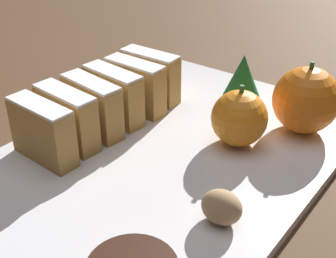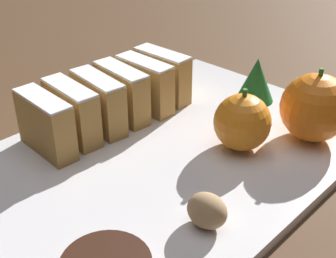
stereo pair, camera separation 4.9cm
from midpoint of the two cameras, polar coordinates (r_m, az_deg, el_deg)
The scene contains 12 objects.
ground_plane at distance 0.51m, azimuth 2.74°, elevation -4.13°, with size 6.00×6.00×0.00m, color #513823.
serving_platter at distance 0.51m, azimuth 2.76°, elevation -3.57°, with size 0.31×0.46×0.01m.
stollen_slice_front at distance 0.51m, azimuth -12.05°, elevation 0.45°, with size 0.08×0.03×0.06m.
stollen_slice_second at distance 0.53m, azimuth -9.06°, elevation 1.93°, with size 0.08×0.03×0.06m.
stollen_slice_third at distance 0.54m, azimuth -5.90°, elevation 3.11°, with size 0.08×0.04×0.06m.
stollen_slice_fourth at distance 0.56m, azimuth -3.19°, elevation 4.32°, with size 0.08×0.03×0.06m.
stollen_slice_fifth at distance 0.58m, azimuth -0.43°, elevation 5.33°, with size 0.08×0.03×0.06m.
stollen_slice_sixth at distance 0.61m, azimuth 1.60°, elevation 6.47°, with size 0.08×0.03×0.06m.
orange_near at distance 0.55m, azimuth 19.95°, elevation 2.41°, with size 0.08×0.08×0.08m.
orange_far at distance 0.51m, azimuth 11.77°, elevation 0.74°, with size 0.06×0.06×0.07m.
walnut at distance 0.41m, azimuth 8.27°, elevation -9.94°, with size 0.04×0.03×0.03m.
evergreen_sprig at distance 0.62m, azimuth 12.95°, elevation 5.83°, with size 0.05×0.05×0.06m.
Camera 2 is at (0.29, -0.31, 0.29)m, focal length 50.00 mm.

